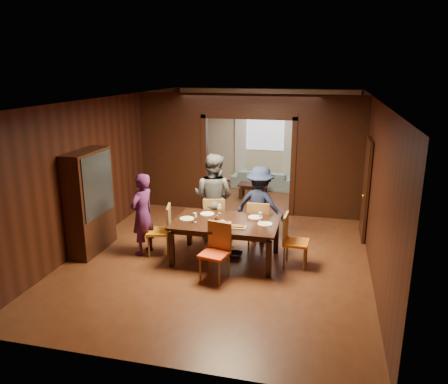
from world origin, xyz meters
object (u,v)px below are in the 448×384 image
(chair_far_r, at_px, (259,223))
(person_grey, at_px, (213,197))
(person_purple, at_px, (142,214))
(sofa, at_px, (264,179))
(coffee_table, at_px, (253,191))
(chair_far_l, at_px, (215,219))
(person_navy, at_px, (260,205))
(hutch, at_px, (90,202))
(chair_left, at_px, (159,230))
(chair_near, at_px, (214,252))
(dining_table, at_px, (226,241))
(chair_right, at_px, (296,241))

(chair_far_r, bearing_deg, person_grey, -10.47)
(person_purple, relative_size, person_grey, 0.87)
(sofa, bearing_deg, person_grey, 89.86)
(coffee_table, relative_size, chair_far_l, 0.82)
(person_navy, distance_m, hutch, 3.36)
(chair_left, xyz_separation_m, chair_near, (1.31, -0.77, 0.00))
(person_navy, distance_m, chair_left, 2.10)
(sofa, bearing_deg, dining_table, 96.27)
(chair_right, xyz_separation_m, chair_far_l, (-1.73, 0.79, 0.00))
(chair_far_l, distance_m, hutch, 2.50)
(person_grey, bearing_deg, coffee_table, -82.23)
(person_grey, xyz_separation_m, chair_right, (1.78, -0.89, -0.43))
(dining_table, xyz_separation_m, coffee_table, (-0.19, 4.10, -0.18))
(coffee_table, distance_m, chair_left, 4.29)
(chair_left, relative_size, hutch, 0.48)
(hutch, bearing_deg, dining_table, 3.74)
(chair_near, bearing_deg, sofa, 102.52)
(dining_table, height_order, chair_far_r, chair_far_r)
(chair_far_l, height_order, chair_near, same)
(coffee_table, xyz_separation_m, chair_far_l, (-0.25, -3.26, 0.28))
(person_navy, bearing_deg, coffee_table, -63.63)
(chair_far_r, bearing_deg, sofa, -84.22)
(person_navy, distance_m, coffee_table, 3.19)
(sofa, xyz_separation_m, chair_right, (1.36, -5.13, 0.21))
(person_grey, distance_m, chair_near, 1.86)
(dining_table, xyz_separation_m, chair_near, (-0.01, -0.80, 0.10))
(coffee_table, xyz_separation_m, chair_right, (1.49, -4.05, 0.28))
(person_purple, relative_size, chair_far_l, 1.64)
(person_purple, xyz_separation_m, person_navy, (2.09, 1.11, 0.00))
(person_purple, height_order, chair_far_l, person_purple)
(dining_table, relative_size, chair_far_r, 1.99)
(person_navy, height_order, dining_table, person_navy)
(chair_far_r, bearing_deg, chair_right, 135.49)
(chair_right, relative_size, chair_far_r, 1.00)
(person_grey, height_order, sofa, person_grey)
(chair_left, distance_m, chair_right, 2.62)
(dining_table, bearing_deg, person_navy, 65.48)
(chair_near, relative_size, hutch, 0.48)
(person_grey, bearing_deg, chair_right, 166.53)
(hutch, bearing_deg, chair_left, 6.14)
(coffee_table, distance_m, hutch, 5.00)
(person_grey, height_order, person_navy, person_grey)
(hutch, bearing_deg, coffee_table, 59.95)
(chair_near, bearing_deg, person_purple, 167.91)
(person_purple, distance_m, person_navy, 2.37)
(coffee_table, height_order, chair_far_l, chair_far_l)
(chair_far_l, distance_m, chair_far_r, 0.94)
(chair_right, relative_size, chair_near, 1.00)
(chair_far_r, distance_m, hutch, 3.34)
(person_purple, height_order, chair_left, person_purple)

